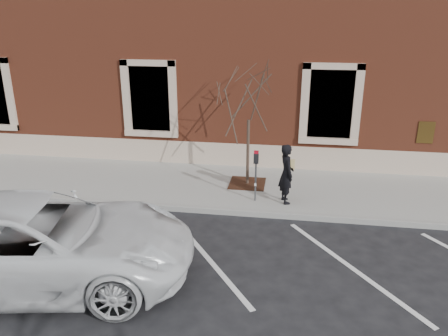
% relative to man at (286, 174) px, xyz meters
% --- Properties ---
extents(ground, '(120.00, 120.00, 0.00)m').
position_rel_man_xyz_m(ground, '(-1.72, -0.70, -0.99)').
color(ground, '#28282B').
rests_on(ground, ground).
extents(sidewalk_near, '(40.00, 3.50, 0.15)m').
position_rel_man_xyz_m(sidewalk_near, '(-1.72, 1.05, -0.92)').
color(sidewalk_near, '#97968E').
rests_on(sidewalk_near, ground).
extents(curb_near, '(40.00, 0.12, 0.15)m').
position_rel_man_xyz_m(curb_near, '(-1.72, -0.75, -0.92)').
color(curb_near, '#9E9E99').
rests_on(curb_near, ground).
extents(parking_stripes, '(28.00, 4.40, 0.01)m').
position_rel_man_xyz_m(parking_stripes, '(-1.72, -2.90, -0.99)').
color(parking_stripes, silver).
rests_on(parking_stripes, ground).
extents(building_civic, '(40.00, 8.62, 8.00)m').
position_rel_man_xyz_m(building_civic, '(-1.72, 7.04, 3.00)').
color(building_civic, brown).
rests_on(building_civic, ground).
extents(man, '(0.57, 0.71, 1.68)m').
position_rel_man_xyz_m(man, '(0.00, 0.00, 0.00)').
color(man, black).
rests_on(man, sidewalk_near).
extents(parking_meter, '(0.13, 0.10, 1.47)m').
position_rel_man_xyz_m(parking_meter, '(-0.84, -0.04, 0.18)').
color(parking_meter, '#595B60').
rests_on(parking_meter, sidewalk_near).
extents(tree_grate, '(1.09, 1.09, 0.03)m').
position_rel_man_xyz_m(tree_grate, '(-1.19, 1.18, -0.83)').
color(tree_grate, '#381B12').
rests_on(tree_grate, sidewalk_near).
extents(sapling, '(2.22, 2.22, 3.70)m').
position_rel_man_xyz_m(sapling, '(-1.19, 1.18, 1.75)').
color(sapling, '#48352C').
rests_on(sapling, sidewalk_near).
extents(white_truck, '(6.74, 4.02, 1.75)m').
position_rel_man_xyz_m(white_truck, '(-4.87, -4.35, -0.11)').
color(white_truck, white).
rests_on(white_truck, ground).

